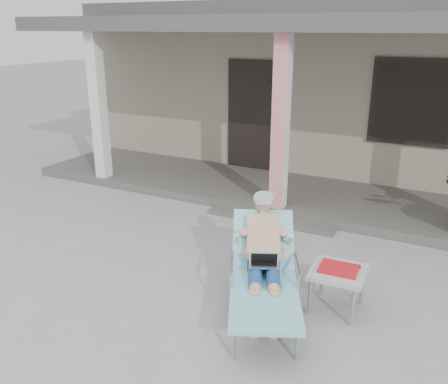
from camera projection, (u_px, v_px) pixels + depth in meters
The scene contains 7 objects.
ground at pixel (212, 275), 5.72m from camera, with size 60.00×60.00×0.00m, color #9E9E99.
house at pixel (350, 82), 10.62m from camera, with size 10.40×5.40×3.30m.
porch_deck at pixel (295, 195), 8.21m from camera, with size 10.00×2.00×0.15m, color #605B56.
porch_overhang at pixel (303, 30), 7.27m from camera, with size 10.00×2.30×2.85m.
porch_step at pixel (270, 220), 7.26m from camera, with size 2.00×0.30×0.07m, color #605B56.
lounger at pixel (264, 247), 4.83m from camera, with size 1.30×1.82×1.15m.
side_table at pixel (338, 274), 4.89m from camera, with size 0.57×0.57×0.49m.
Camera 1 is at (2.44, -4.44, 2.83)m, focal length 38.00 mm.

